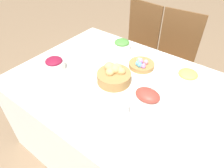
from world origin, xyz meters
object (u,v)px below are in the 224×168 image
knife (94,123)px  spoon (98,126)px  dinner_plate (76,111)px  green_salad_bowl (122,45)px  drinking_cup (123,109)px  fork (59,101)px  ham_platter (148,96)px  egg_basket (141,64)px  pineapple_bowl (187,76)px  butter_dish (71,78)px  chair_far_center (172,58)px  beet_salad_bowl (54,64)px  bread_basket (114,75)px  chair_far_left (137,45)px

knife → spoon: same height
dinner_plate → knife: dinner_plate is taller
green_salad_bowl → spoon: green_salad_bowl is taller
drinking_cup → fork: bearing=-158.1°
ham_platter → spoon: (-0.11, -0.37, -0.02)m
egg_basket → drinking_cup: bearing=-71.4°
egg_basket → ham_platter: bearing=-52.6°
pineapple_bowl → drinking_cup: 0.58m
dinner_plate → butter_dish: bearing=141.1°
chair_far_center → dinner_plate: bearing=-97.9°
green_salad_bowl → spoon: size_ratio=0.85×
drinking_cup → butter_dish: size_ratio=0.79×
fork → butter_dish: size_ratio=1.60×
beet_salad_bowl → spoon: 0.67m
beet_salad_bowl → drinking_cup: size_ratio=1.69×
egg_basket → spoon: (0.11, -0.66, -0.02)m
chair_far_center → egg_basket: 0.73m
fork → spoon: size_ratio=1.00×
knife → ham_platter: bearing=72.3°
chair_far_center → knife: bearing=-91.5°
green_salad_bowl → butter_dish: 0.59m
dinner_plate → green_salad_bowl: bearing=104.8°
egg_basket → pineapple_bowl: 0.36m
bread_basket → drinking_cup: 0.33m
bread_basket → fork: size_ratio=1.32×
beet_salad_bowl → green_salad_bowl: size_ratio=0.99×
bread_basket → green_salad_bowl: 0.46m
bread_basket → pineapple_bowl: bread_basket is taller
pineapple_bowl → fork: size_ratio=0.86×
egg_basket → drinking_cup: (0.17, -0.50, 0.02)m
chair_far_left → green_salad_bowl: 0.64m
bread_basket → knife: bearing=-69.8°
green_salad_bowl → fork: size_ratio=0.85×
egg_basket → beet_salad_bowl: size_ratio=1.31×
chair_far_left → bread_basket: chair_far_left is taller
chair_far_center → chair_far_left: 0.45m
knife → dinner_plate: bearing=-176.6°
green_salad_bowl → butter_dish: (-0.05, -0.58, -0.03)m
spoon → bread_basket: bearing=110.7°
beet_salad_bowl → spoon: beet_salad_bowl is taller
beet_salad_bowl → spoon: size_ratio=0.84×
chair_far_left → spoon: 1.46m
egg_basket → knife: bearing=-83.4°
beet_salad_bowl → egg_basket: bearing=39.5°
bread_basket → egg_basket: size_ratio=1.21×
egg_basket → beet_salad_bowl: (-0.52, -0.43, 0.02)m
bread_basket → butter_dish: size_ratio=2.11×
bread_basket → butter_dish: bread_basket is taller
chair_far_center → egg_basket: bearing=-95.5°
chair_far_center → egg_basket: chair_far_center is taller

